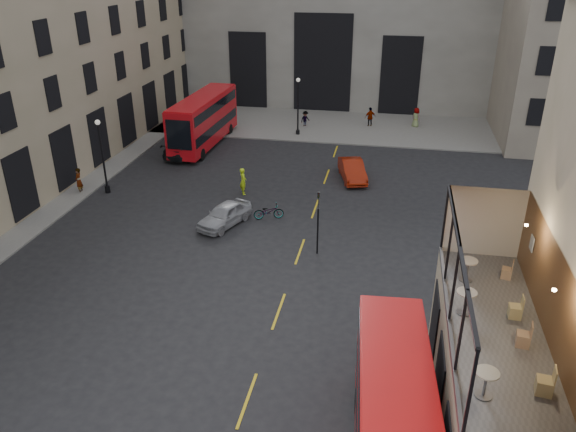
% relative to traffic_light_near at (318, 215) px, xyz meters
% --- Properties ---
extents(ground, '(140.00, 140.00, 0.00)m').
position_rel_traffic_light_near_xyz_m(ground, '(1.00, -12.00, -2.42)').
color(ground, black).
rests_on(ground, ground).
extents(host_frontage, '(3.00, 11.00, 4.50)m').
position_rel_traffic_light_near_xyz_m(host_frontage, '(7.50, -12.00, -0.17)').
color(host_frontage, '#BBA78C').
rests_on(host_frontage, ground).
extents(cafe_floor, '(3.00, 10.00, 0.10)m').
position_rel_traffic_light_near_xyz_m(cafe_floor, '(7.50, -12.00, 2.12)').
color(cafe_floor, slate).
rests_on(cafe_floor, host_frontage).
extents(gateway, '(35.00, 10.60, 18.00)m').
position_rel_traffic_light_near_xyz_m(gateway, '(-4.00, 35.99, 6.96)').
color(gateway, '#A29F97').
rests_on(gateway, ground).
extents(pavement_far, '(40.00, 12.00, 0.12)m').
position_rel_traffic_light_near_xyz_m(pavement_far, '(-5.00, 26.00, -2.36)').
color(pavement_far, slate).
rests_on(pavement_far, ground).
extents(traffic_light_near, '(0.16, 0.20, 3.80)m').
position_rel_traffic_light_near_xyz_m(traffic_light_near, '(0.00, 0.00, 0.00)').
color(traffic_light_near, black).
rests_on(traffic_light_near, ground).
extents(traffic_light_far, '(0.16, 0.20, 3.80)m').
position_rel_traffic_light_near_xyz_m(traffic_light_far, '(-14.00, 16.00, 0.00)').
color(traffic_light_far, black).
rests_on(traffic_light_far, ground).
extents(street_lamp_a, '(0.36, 0.36, 5.33)m').
position_rel_traffic_light_near_xyz_m(street_lamp_a, '(-16.00, 6.00, -0.03)').
color(street_lamp_a, black).
rests_on(street_lamp_a, ground).
extents(street_lamp_b, '(0.36, 0.36, 5.33)m').
position_rel_traffic_light_near_xyz_m(street_lamp_b, '(-5.00, 22.00, -0.03)').
color(street_lamp_b, black).
rests_on(street_lamp_b, ground).
extents(bus_far, '(2.89, 11.02, 4.36)m').
position_rel_traffic_light_near_xyz_m(bus_far, '(-12.56, 17.59, 0.03)').
color(bus_far, red).
rests_on(bus_far, ground).
extents(car_a, '(3.06, 4.45, 1.41)m').
position_rel_traffic_light_near_xyz_m(car_a, '(-6.24, 2.55, -1.72)').
color(car_a, '#9C9DA4').
rests_on(car_a, ground).
extents(car_b, '(2.69, 4.71, 1.47)m').
position_rel_traffic_light_near_xyz_m(car_b, '(0.96, 11.82, -1.69)').
color(car_b, '#971C09').
rests_on(car_b, ground).
extents(car_c, '(3.00, 5.79, 1.61)m').
position_rel_traffic_light_near_xyz_m(car_c, '(-13.16, 14.80, -1.62)').
color(car_c, black).
rests_on(car_c, ground).
extents(bicycle, '(2.05, 1.26, 1.02)m').
position_rel_traffic_light_near_xyz_m(bicycle, '(-3.72, 3.94, -1.92)').
color(bicycle, gray).
rests_on(bicycle, ground).
extents(cyclist, '(0.71, 0.83, 1.92)m').
position_rel_traffic_light_near_xyz_m(cyclist, '(-6.38, 7.59, -1.46)').
color(cyclist, '#CEFD1A').
rests_on(cyclist, ground).
extents(pedestrian_a, '(1.11, 0.98, 1.92)m').
position_rel_traffic_light_near_xyz_m(pedestrian_a, '(-14.24, 19.81, -1.47)').
color(pedestrian_a, gray).
rests_on(pedestrian_a, ground).
extents(pedestrian_b, '(1.12, 1.17, 1.60)m').
position_rel_traffic_light_near_xyz_m(pedestrian_b, '(-4.74, 24.75, -1.62)').
color(pedestrian_b, gray).
rests_on(pedestrian_b, ground).
extents(pedestrian_c, '(1.22, 0.94, 1.93)m').
position_rel_traffic_light_near_xyz_m(pedestrian_c, '(1.44, 26.04, -1.46)').
color(pedestrian_c, gray).
rests_on(pedestrian_c, ground).
extents(pedestrian_d, '(1.11, 1.10, 1.94)m').
position_rel_traffic_light_near_xyz_m(pedestrian_d, '(5.83, 26.70, -1.46)').
color(pedestrian_d, gray).
rests_on(pedestrian_d, ground).
extents(pedestrian_e, '(0.53, 0.73, 1.86)m').
position_rel_traffic_light_near_xyz_m(pedestrian_e, '(-17.86, 5.53, -1.49)').
color(pedestrian_e, gray).
rests_on(pedestrian_e, ground).
extents(cafe_table_near, '(0.66, 0.66, 0.83)m').
position_rel_traffic_light_near_xyz_m(cafe_table_near, '(6.72, -15.24, 2.72)').
color(cafe_table_near, beige).
rests_on(cafe_table_near, cafe_floor).
extents(cafe_table_mid, '(0.68, 0.68, 0.85)m').
position_rel_traffic_light_near_xyz_m(cafe_table_mid, '(6.54, -11.30, 2.74)').
color(cafe_table_mid, beige).
rests_on(cafe_table_mid, cafe_floor).
extents(cafe_table_far, '(0.68, 0.68, 0.85)m').
position_rel_traffic_light_near_xyz_m(cafe_table_far, '(6.80, -9.12, 2.74)').
color(cafe_table_far, beige).
rests_on(cafe_table_far, cafe_floor).
extents(cafe_chair_a, '(0.49, 0.49, 0.89)m').
position_rel_traffic_light_near_xyz_m(cafe_chair_a, '(8.37, -14.82, 2.44)').
color(cafe_chair_a, tan).
rests_on(cafe_chair_a, cafe_floor).
extents(cafe_chair_b, '(0.47, 0.47, 0.83)m').
position_rel_traffic_light_near_xyz_m(cafe_chair_b, '(8.18, -12.75, 2.43)').
color(cafe_chair_b, tan).
rests_on(cafe_chair_b, cafe_floor).
extents(cafe_chair_c, '(0.42, 0.42, 0.83)m').
position_rel_traffic_light_near_xyz_m(cafe_chair_c, '(8.19, -11.23, 2.43)').
color(cafe_chair_c, '#CEB877').
rests_on(cafe_chair_c, cafe_floor).
extents(cafe_chair_d, '(0.45, 0.45, 0.75)m').
position_rel_traffic_light_near_xyz_m(cafe_chair_d, '(8.30, -8.69, 2.40)').
color(cafe_chair_d, tan).
rests_on(cafe_chair_d, cafe_floor).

